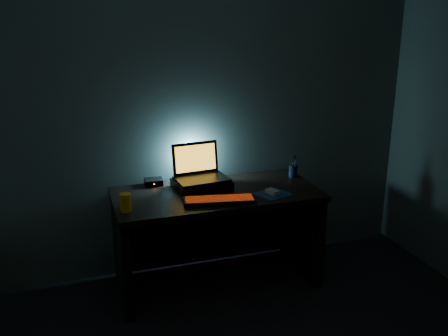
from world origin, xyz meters
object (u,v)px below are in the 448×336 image
Objects in this scene: keyboard at (219,200)px; router at (153,182)px; laptop at (199,170)px; mouse at (273,192)px; pen_cup at (293,171)px; juice_glass at (125,203)px.

router is at bearing 136.96° from keyboard.
laptop reaches higher than mouse.
mouse reaches higher than keyboard.
pen_cup is 1.40m from juice_glass.
laptop is 0.36m from router.
pen_cup is (0.72, 0.34, 0.03)m from keyboard.
mouse is (0.45, -0.34, -0.10)m from laptop.
laptop is 3.29× the size of juice_glass.
laptop reaches higher than juice_glass.
pen_cup is 0.80× the size of juice_glass.
router is at bearing 152.77° from laptop.
juice_glass reaches higher than mouse.
juice_glass is at bearing 159.82° from mouse.
mouse is at bearing -42.97° from laptop.
router is (-0.78, 0.47, 0.00)m from mouse.
keyboard is 3.60× the size of router.
mouse is 0.44m from pen_cup.
router is at bearing 171.69° from pen_cup.
pen_cup is at bearing 25.22° from mouse.
laptop is 0.39m from keyboard.
keyboard is (0.04, -0.37, -0.11)m from laptop.
laptop is 0.79× the size of keyboard.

